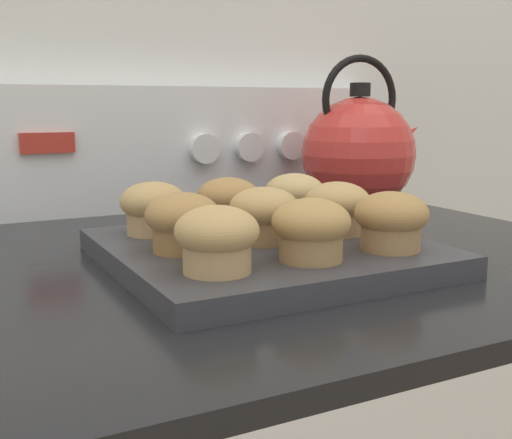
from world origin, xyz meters
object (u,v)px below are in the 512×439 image
Objects in this scene: muffin_r2_c2 at (295,196)px; tea_kettle at (359,152)px; muffin_r0_c2 at (391,220)px; muffin_r1_c0 at (183,221)px; muffin_r0_c1 at (311,229)px; muffin_r1_c1 at (264,214)px; muffin_r1_c2 at (337,207)px; muffin_pan at (264,252)px; muffin_r0_c0 at (217,238)px; muffin_r2_c0 at (153,207)px; muffin_r2_c1 at (228,202)px.

tea_kettle is at bearing 34.61° from muffin_r2_c2.
muffin_r1_c0 is at bearing 154.23° from muffin_r0_c2.
muffin_r0_c2 is at bearing 0.33° from muffin_r0_c1.
muffin_r1_c1 is (0.09, -0.00, 0.00)m from muffin_r1_c0.
muffin_r2_c2 is at bearing 88.97° from muffin_r1_c2.
muffin_pan is 4.30× the size of muffin_r1_c1.
muffin_pan is 1.32× the size of tea_kettle.
muffin_r1_c2 is at bearing -1.15° from muffin_pan.
muffin_r0_c0 is 0.20m from muffin_r1_c2.
muffin_r1_c2 is at bearing 0.08° from muffin_r1_c0.
tea_kettle is (0.19, 0.13, 0.04)m from muffin_r2_c2.
muffin_r0_c1 and muffin_r2_c0 have the same top height.
muffin_r0_c1 is 0.12m from muffin_r1_c0.
muffin_pan is at bearing 60.72° from muffin_r1_c1.
muffin_r2_c1 is (-0.09, 0.09, 0.00)m from muffin_r1_c2.
muffin_r2_c0 is 0.18m from muffin_r2_c2.
muffin_r0_c1 is 0.09m from muffin_r0_c2.
muffin_r2_c1 is (0.00, 0.09, 0.04)m from muffin_pan.
muffin_r0_c2 and muffin_r1_c0 have the same top height.
muffin_pan is 0.13m from muffin_r2_c0.
tea_kettle is (0.28, 0.22, 0.08)m from muffin_pan.
muffin_r0_c0 is 0.18m from muffin_r2_c0.
muffin_r2_c2 is (0.09, 0.18, 0.00)m from muffin_r0_c1.
muffin_r2_c2 is (0.00, 0.09, 0.00)m from muffin_r1_c2.
muffin_pan is at bearing 89.90° from muffin_r0_c1.
muffin_r0_c1 is at bearing -0.87° from muffin_r0_c0.
muffin_r1_c2 and muffin_r2_c1 have the same top height.
muffin_r1_c2 is 0.20m from muffin_r2_c0.
muffin_r0_c2 is (0.18, -0.00, 0.00)m from muffin_r0_c0.
muffin_r1_c1 is 0.13m from muffin_r2_c0.
muffin_r1_c0 is 0.13m from muffin_r2_c1.
muffin_r1_c0 is at bearing -178.69° from muffin_pan.
muffin_r1_c0 is (-0.09, 0.09, 0.00)m from muffin_r0_c1.
muffin_r2_c2 is at bearing -145.39° from tea_kettle.
muffin_r2_c1 is at bearing -0.56° from muffin_r2_c0.
muffin_r2_c0 is at bearing 134.89° from muffin_r0_c2.
muffin_r1_c2 is at bearing -27.55° from muffin_r2_c0.
muffin_r2_c1 is 0.31× the size of tea_kettle.
muffin_r0_c1 is 1.00× the size of muffin_r2_c0.
tea_kettle is (0.28, 0.13, 0.04)m from muffin_r2_c1.
tea_kettle is (0.37, 0.22, 0.04)m from muffin_r1_c0.
tea_kettle is at bearing 47.82° from muffin_r0_c1.
muffin_r2_c0 is 0.39m from tea_kettle.
muffin_r0_c1 is at bearing -89.10° from muffin_r1_c1.
muffin_r0_c2 and muffin_r1_c1 have the same top height.
muffin_r2_c2 reaches higher than muffin_pan.
muffin_r0_c1 is at bearing -90.10° from muffin_pan.
muffin_pan is 4.30× the size of muffin_r2_c2.
muffin_r0_c2 is at bearing -121.64° from tea_kettle.
muffin_r0_c1 is (-0.00, -0.09, 0.04)m from muffin_pan.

